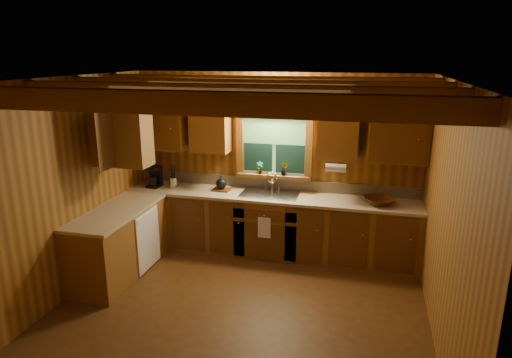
{
  "coord_description": "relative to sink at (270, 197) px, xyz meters",
  "views": [
    {
      "loc": [
        1.3,
        -4.34,
        2.85
      ],
      "look_at": [
        0.0,
        0.8,
        1.35
      ],
      "focal_mm": 31.27,
      "sensor_mm": 36.0,
      "label": 1
    }
  ],
  "objects": [
    {
      "name": "dish_towel",
      "position": [
        0.0,
        -0.34,
        -0.34
      ],
      "size": [
        0.18,
        0.01,
        0.3
      ],
      "primitive_type": "cube",
      "color": "white",
      "rests_on": "base_cabinets"
    },
    {
      "name": "ceiling_beams",
      "position": [
        0.0,
        -1.6,
        1.63
      ],
      "size": [
        4.2,
        2.54,
        0.18
      ],
      "color": "brown",
      "rests_on": "room"
    },
    {
      "name": "room",
      "position": [
        0.0,
        -1.6,
        0.44
      ],
      "size": [
        4.2,
        4.2,
        4.2
      ],
      "color": "#503013",
      "rests_on": "ground"
    },
    {
      "name": "wall_sconce",
      "position": [
        0.0,
        0.14,
        1.31
      ],
      "size": [
        0.45,
        0.21,
        0.17
      ],
      "color": "black",
      "rests_on": "room"
    },
    {
      "name": "backsplash",
      "position": [
        0.0,
        0.28,
        0.12
      ],
      "size": [
        4.2,
        0.02,
        0.16
      ],
      "primitive_type": "cube",
      "color": "tan",
      "rests_on": "room"
    },
    {
      "name": "potted_plant_right",
      "position": [
        0.17,
        0.2,
        0.38
      ],
      "size": [
        0.13,
        0.12,
        0.2
      ],
      "primitive_type": "imported",
      "rotation": [
        0.0,
        0.0,
        -0.34
      ],
      "color": "#553212",
      "rests_on": "window_sill"
    },
    {
      "name": "coffee_maker",
      "position": [
        -1.78,
        -0.03,
        0.2
      ],
      "size": [
        0.18,
        0.23,
        0.32
      ],
      "rotation": [
        0.0,
        0.0,
        -0.07
      ],
      "color": "black",
      "rests_on": "countertop"
    },
    {
      "name": "wicker_basket",
      "position": [
        1.51,
        -0.06,
        0.09
      ],
      "size": [
        0.5,
        0.5,
        0.09
      ],
      "primitive_type": "imported",
      "rotation": [
        0.0,
        0.0,
        0.37
      ],
      "color": "#48230C",
      "rests_on": "countertop"
    },
    {
      "name": "teakettle",
      "position": [
        -0.74,
        0.02,
        0.15
      ],
      "size": [
        0.16,
        0.16,
        0.2
      ],
      "rotation": [
        0.0,
        0.0,
        -0.13
      ],
      "color": "black",
      "rests_on": "cutting_board"
    },
    {
      "name": "utensil_crock",
      "position": [
        -1.49,
        -0.01,
        0.13
      ],
      "size": [
        0.12,
        0.12,
        0.35
      ],
      "rotation": [
        0.0,
        0.0,
        0.09
      ],
      "color": "silver",
      "rests_on": "countertop"
    },
    {
      "name": "potted_plant_left",
      "position": [
        -0.19,
        0.2,
        0.38
      ],
      "size": [
        0.12,
        0.1,
        0.19
      ],
      "primitive_type": "imported",
      "rotation": [
        0.0,
        0.0,
        0.37
      ],
      "color": "#553212",
      "rests_on": "window_sill"
    },
    {
      "name": "base_cabinets",
      "position": [
        -0.49,
        -0.32,
        -0.43
      ],
      "size": [
        4.2,
        2.22,
        0.86
      ],
      "color": "brown",
      "rests_on": "ground"
    },
    {
      "name": "window",
      "position": [
        0.0,
        0.26,
        0.67
      ],
      "size": [
        1.12,
        0.08,
        1.0
      ],
      "color": "brown",
      "rests_on": "room"
    },
    {
      "name": "countertop",
      "position": [
        -0.48,
        -0.31,
        0.02
      ],
      "size": [
        4.2,
        2.24,
        0.04
      ],
      "color": "tan",
      "rests_on": "base_cabinets"
    },
    {
      "name": "dishwasher_panel",
      "position": [
        -1.47,
        -0.92,
        -0.43
      ],
      "size": [
        0.02,
        0.6,
        0.8
      ],
      "primitive_type": "cube",
      "color": "white",
      "rests_on": "base_cabinets"
    },
    {
      "name": "window_sill",
      "position": [
        0.0,
        0.22,
        0.26
      ],
      "size": [
        1.06,
        0.14,
        0.04
      ],
      "primitive_type": "cube",
      "color": "brown",
      "rests_on": "room"
    },
    {
      "name": "upper_cabinets",
      "position": [
        -0.56,
        -0.18,
        0.98
      ],
      "size": [
        4.19,
        1.77,
        0.78
      ],
      "color": "brown",
      "rests_on": "room"
    },
    {
      "name": "paper_towel_roll",
      "position": [
        0.92,
        -0.07,
        0.51
      ],
      "size": [
        0.27,
        0.11,
        0.11
      ],
      "primitive_type": "cylinder",
      "rotation": [
        0.0,
        1.57,
        0.0
      ],
      "color": "white",
      "rests_on": "upper_cabinets"
    },
    {
      "name": "cutting_board",
      "position": [
        -0.74,
        0.02,
        0.06
      ],
      "size": [
        0.27,
        0.19,
        0.02
      ],
      "primitive_type": "cube",
      "rotation": [
        0.0,
        0.0,
        -0.03
      ],
      "color": "#553212",
      "rests_on": "countertop"
    },
    {
      "name": "sink",
      "position": [
        0.0,
        0.0,
        0.0
      ],
      "size": [
        0.82,
        0.48,
        0.43
      ],
      "color": "silver",
      "rests_on": "countertop"
    }
  ]
}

